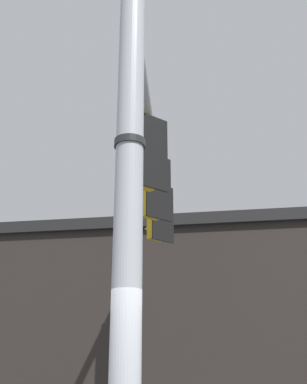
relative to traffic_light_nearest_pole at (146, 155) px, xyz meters
name	(u,v)px	position (x,y,z in m)	size (l,w,h in m)	color
signal_pole	(128,221)	(-1.37, -1.63, -1.77)	(0.30, 0.30, 6.39)	#ADB2B7
mast_arm	(150,133)	(0.48, 0.54, 0.78)	(0.17, 0.17, 5.70)	#ADB2B7
traffic_light_nearest_pole	(146,155)	(0.00, 0.00, 0.00)	(0.54, 0.49, 1.31)	black
traffic_light_mid_inner	(152,190)	(0.92, 1.08, 0.00)	(0.54, 0.49, 1.31)	black
traffic_light_mid_outer	(157,215)	(1.84, 2.16, 0.00)	(0.54, 0.49, 1.31)	black
street_name_sign	(132,155)	(-1.20, -1.43, -0.91)	(0.89, 1.02, 0.22)	#147238
storefront_building	(198,341)	(5.82, 5.49, -2.16)	(14.28, 14.32, 5.59)	#282321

